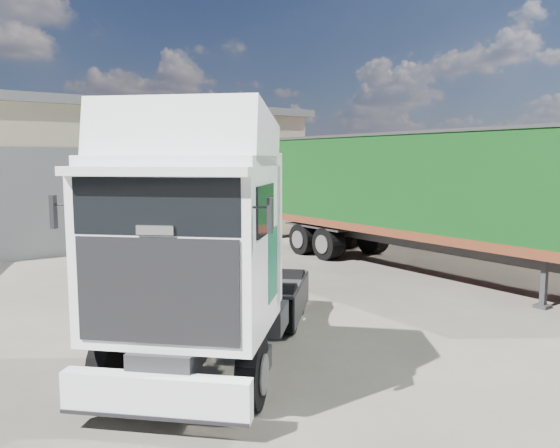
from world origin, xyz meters
TOP-DOWN VIEW (x-y plane):
  - ground at (0.00, 0.00)m, footprint 120.00×120.00m
  - brick_boundary_wall at (11.50, 6.00)m, footprint 0.35×26.00m
  - tractor_unit at (-2.04, -1.66)m, footprint 5.70×5.75m
  - box_trailer at (6.55, 1.13)m, footprint 2.60×11.89m

SIDE VIEW (x-z plane):
  - ground at x=0.00m, z-range 0.00..0.00m
  - brick_boundary_wall at x=11.50m, z-range 0.00..2.50m
  - tractor_unit at x=-2.04m, z-range -0.32..3.68m
  - box_trailer at x=6.55m, z-range 0.43..4.38m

